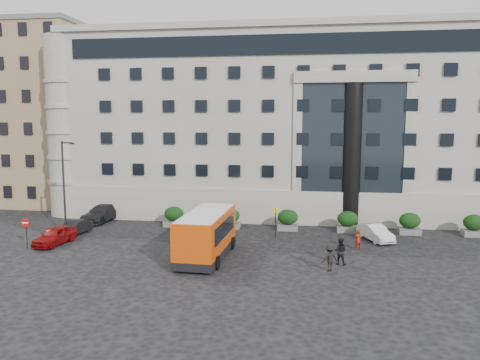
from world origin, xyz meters
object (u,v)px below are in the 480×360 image
object	(u,v)px
hedge_f	(474,225)
no_entry_sign	(26,227)
red_truck	(130,193)
parked_car_d	(103,200)
parked_car_a	(55,236)
hedge_b	(230,218)
parked_car_c	(102,213)
white_taxi	(375,233)
hedge_a	(174,216)
bus_stop_sign	(276,217)
pedestrian_b	(340,251)
hedge_d	(348,222)
pedestrian_c	(330,258)
hedge_c	(288,220)
parked_car_b	(74,228)
hedge_e	(410,223)
minibus	(206,233)
street_lamp	(64,185)
pedestrian_a	(358,240)

from	to	relation	value
hedge_f	no_entry_sign	bearing A→B (deg)	-165.83
red_truck	parked_car_d	bearing A→B (deg)	-141.19
parked_car_a	no_entry_sign	bearing A→B (deg)	-130.01
hedge_b	red_truck	bearing A→B (deg)	143.70
parked_car_c	white_taxi	xyz separation A→B (m)	(25.09, -3.90, -0.13)
hedge_b	hedge_a	bearing A→B (deg)	180.00
no_entry_sign	red_truck	bearing A→B (deg)	86.71
bus_stop_sign	parked_car_a	world-z (taller)	bus_stop_sign
parked_car_a	pedestrian_b	distance (m)	21.90
parked_car_c	hedge_b	bearing A→B (deg)	2.46
hedge_d	pedestrian_c	distance (m)	11.25
hedge_c	white_taxi	distance (m)	7.67
parked_car_b	hedge_e	bearing A→B (deg)	17.58
parked_car_c	white_taxi	size ratio (longest dim) A/B	1.36
hedge_c	parked_car_d	size ratio (longest dim) A/B	0.32
bus_stop_sign	white_taxi	bearing A→B (deg)	1.05
hedge_c	red_truck	world-z (taller)	red_truck
hedge_c	hedge_e	size ratio (longest dim) A/B	1.00
hedge_a	hedge_e	size ratio (longest dim) A/B	1.00
hedge_e	pedestrian_c	distance (m)	13.23
minibus	pedestrian_b	world-z (taller)	minibus
hedge_c	no_entry_sign	bearing A→B (deg)	-155.51
pedestrian_c	white_taxi	bearing A→B (deg)	-142.86
hedge_e	parked_car_c	world-z (taller)	hedge_e
hedge_b	street_lamp	world-z (taller)	street_lamp
parked_car_b	pedestrian_c	xyz separation A→B (m)	(21.04, -6.71, 0.25)
red_truck	parked_car_c	bearing A→B (deg)	-77.80
hedge_c	parked_car_d	distance (m)	22.46
hedge_f	pedestrian_c	world-z (taller)	hedge_f
street_lamp	no_entry_sign	world-z (taller)	street_lamp
hedge_b	pedestrian_a	xyz separation A→B (m)	(10.70, -5.55, -0.17)
hedge_b	white_taxi	world-z (taller)	hedge_b
parked_car_c	pedestrian_c	xyz separation A→B (m)	(21.04, -12.31, 0.08)
hedge_a	parked_car_b	size ratio (longest dim) A/B	0.49
hedge_f	pedestrian_b	distance (m)	15.08
white_taxi	bus_stop_sign	bearing A→B (deg)	159.34
hedge_b	hedge_e	distance (m)	15.60
minibus	parked_car_a	xyz separation A→B (m)	(-12.53, 1.77, -1.09)
hedge_b	pedestrian_b	size ratio (longest dim) A/B	1.00
hedge_a	hedge_d	world-z (taller)	same
bus_stop_sign	minibus	world-z (taller)	minibus
hedge_b	hedge_f	distance (m)	20.80
no_entry_sign	white_taxi	bearing A→B (deg)	13.10
parked_car_b	parked_car_c	world-z (taller)	parked_car_c
minibus	pedestrian_b	distance (m)	9.32
hedge_a	pedestrian_a	bearing A→B (deg)	-19.25
pedestrian_b	hedge_e	bearing A→B (deg)	-111.50
hedge_b	bus_stop_sign	distance (m)	5.19
red_truck	parked_car_b	xyz separation A→B (m)	(0.44, -14.00, -0.80)
no_entry_sign	pedestrian_c	distance (m)	22.66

